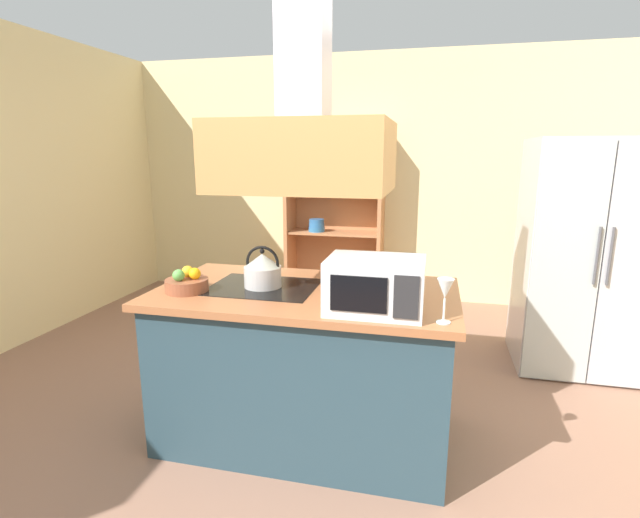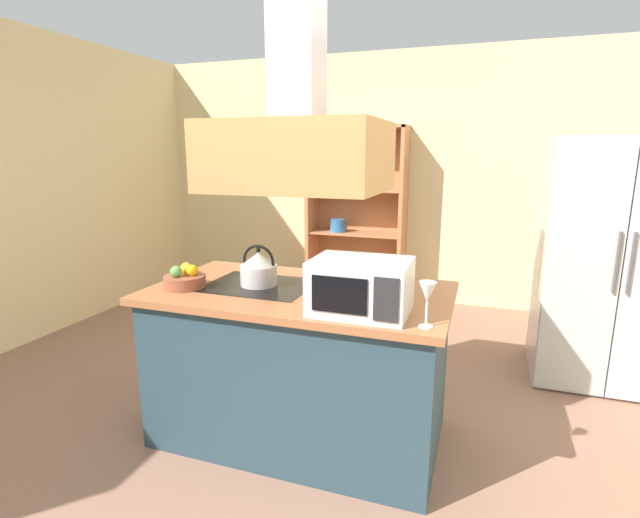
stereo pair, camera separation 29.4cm
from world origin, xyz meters
name	(u,v)px [view 2 (the right image)]	position (x,y,z in m)	size (l,w,h in m)	color
ground_plane	(321,443)	(0.00, 0.00, 0.00)	(7.80, 7.80, 0.00)	#8B6350
wall_back	(410,180)	(0.00, 3.00, 1.35)	(6.00, 0.12, 2.70)	beige
kitchen_island	(300,363)	(-0.15, 0.05, 0.45)	(1.67, 0.94, 0.90)	#27404C
range_hood	(298,134)	(-0.15, 0.05, 1.74)	(0.90, 0.70, 1.25)	#BB864B
refrigerator	(608,263)	(1.66, 1.47, 0.88)	(0.90, 0.78, 1.75)	#BCB9BE
dish_cabinet	(357,225)	(-0.54, 2.78, 0.85)	(1.08, 0.40, 1.92)	#B67448
kettle	(259,269)	(-0.40, 0.05, 1.00)	(0.21, 0.21, 0.24)	#BDBAB9
cutting_board	(357,287)	(0.15, 0.18, 0.91)	(0.34, 0.24, 0.02)	#AB8A4C
microwave	(361,286)	(0.27, -0.21, 1.03)	(0.46, 0.35, 0.26)	silver
wine_glass_on_counter	(427,294)	(0.59, -0.30, 1.05)	(0.08, 0.08, 0.21)	silver
fruit_bowl	(185,279)	(-0.78, -0.12, 0.95)	(0.23, 0.23, 0.13)	brown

